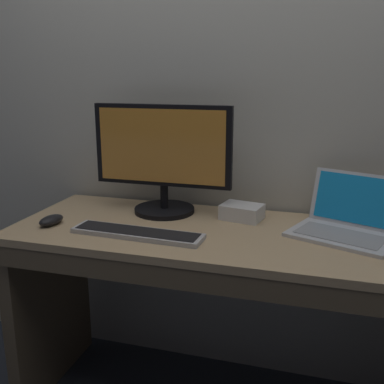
% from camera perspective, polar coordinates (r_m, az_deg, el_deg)
% --- Properties ---
extents(desk, '(1.58, 0.61, 0.78)m').
position_cam_1_polar(desk, '(1.80, 3.40, -12.51)').
color(desk, tan).
rests_on(desk, ground).
extents(laptop_silver, '(0.43, 0.39, 0.21)m').
position_cam_1_polar(laptop_silver, '(1.74, 18.63, -3.80)').
color(laptop_silver, silver).
rests_on(laptop_silver, desk).
extents(external_monitor, '(0.57, 0.25, 0.45)m').
position_cam_1_polar(external_monitor, '(1.86, -3.67, 4.27)').
color(external_monitor, black).
rests_on(external_monitor, desk).
extents(wired_keyboard, '(0.49, 0.13, 0.02)m').
position_cam_1_polar(wired_keyboard, '(1.66, -6.83, -5.10)').
color(wired_keyboard, '#BCBCC1').
rests_on(wired_keyboard, desk).
extents(computer_mouse, '(0.08, 0.12, 0.04)m').
position_cam_1_polar(computer_mouse, '(1.84, -17.09, -3.37)').
color(computer_mouse, black).
rests_on(computer_mouse, desk).
extents(external_drive_box, '(0.18, 0.14, 0.06)m').
position_cam_1_polar(external_drive_box, '(1.84, 6.23, -2.47)').
color(external_drive_box, silver).
rests_on(external_drive_box, desk).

